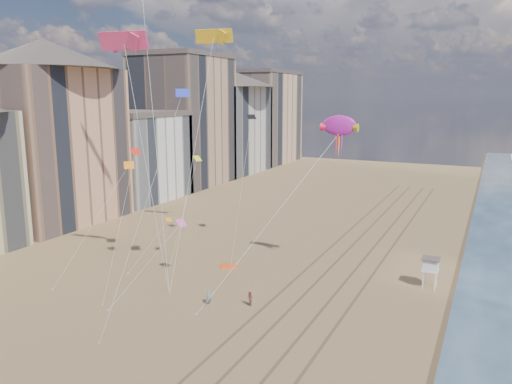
% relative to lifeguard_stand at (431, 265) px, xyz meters
% --- Properties ---
extents(wet_sand, '(260.00, 260.00, 0.00)m').
position_rel_lifeguard_stand_xyz_m(wet_sand, '(6.55, 9.84, -2.52)').
color(wet_sand, '#42301E').
rests_on(wet_sand, ground).
extents(tracks, '(7.68, 120.00, 0.01)m').
position_rel_lifeguard_stand_xyz_m(tracks, '(-9.90, -0.16, -2.52)').
color(tracks, brown).
rests_on(tracks, ground).
extents(buildings, '(34.72, 131.35, 29.00)m').
position_rel_lifeguard_stand_xyz_m(buildings, '(-58.18, 35.43, 11.03)').
color(buildings, '#C6B284').
rests_on(buildings, ground).
extents(lifeguard_stand, '(1.82, 1.82, 3.28)m').
position_rel_lifeguard_stand_xyz_m(lifeguard_stand, '(0.00, 0.00, 0.00)').
color(lifeguard_stand, silver).
rests_on(lifeguard_stand, ground).
extents(grounded_kite, '(2.28, 1.99, 0.22)m').
position_rel_lifeguard_stand_xyz_m(grounded_kite, '(-22.21, -3.55, -2.42)').
color(grounded_kite, '#FF4C15').
rests_on(grounded_kite, ground).
extents(show_kite, '(6.47, 7.61, 23.22)m').
position_rel_lifeguard_stand_xyz_m(show_kite, '(-9.74, -1.99, 14.31)').
color(show_kite, '#A81990').
rests_on(show_kite, ground).
extents(kite_flyer_a, '(0.66, 0.64, 1.53)m').
position_rel_lifeguard_stand_xyz_m(kite_flyer_a, '(-18.75, -13.81, -1.76)').
color(kite_flyer_a, slate).
rests_on(kite_flyer_a, ground).
extents(kite_flyer_b, '(0.94, 0.92, 1.53)m').
position_rel_lifeguard_stand_xyz_m(kite_flyer_b, '(-14.99, -12.43, -1.76)').
color(kite_flyer_b, '#8C5047').
rests_on(kite_flyer_b, ground).
extents(small_kites, '(13.61, 17.87, 15.86)m').
position_rel_lifeguard_stand_xyz_m(small_kites, '(-26.94, -6.30, 11.27)').
color(small_kites, black).
rests_on(small_kites, ground).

